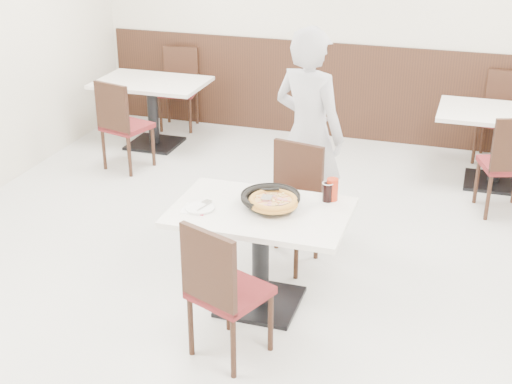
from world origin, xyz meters
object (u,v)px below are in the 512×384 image
(bg_chair_left_far, at_px, (178,90))
(bg_chair_right_near, at_px, (506,163))
(main_table, at_px, (260,258))
(bg_chair_right_far, at_px, (499,119))
(chair_near, at_px, (230,289))
(pizza, at_px, (273,202))
(bg_table_right, at_px, (497,148))
(bg_table_left, at_px, (153,113))
(red_cup, at_px, (332,189))
(chair_far, at_px, (287,208))
(diner_person, at_px, (309,134))
(cola_glass, at_px, (328,192))
(pizza_pan, at_px, (270,201))
(bg_chair_left_near, at_px, (127,124))
(side_plate, at_px, (200,208))

(bg_chair_left_far, relative_size, bg_chair_right_near, 1.00)
(main_table, xyz_separation_m, bg_chair_right_far, (1.56, 3.43, 0.10))
(chair_near, relative_size, bg_chair_left_far, 1.00)
(pizza, bearing_deg, bg_table_right, 62.04)
(pizza, bearing_deg, bg_table_left, 128.77)
(chair_near, distance_m, red_cup, 1.06)
(chair_near, xyz_separation_m, chair_far, (0.02, 1.23, 0.00))
(diner_person, distance_m, bg_chair_right_near, 1.90)
(red_cup, bearing_deg, cola_glass, -134.74)
(bg_chair_right_near, bearing_deg, chair_near, -138.66)
(cola_glass, distance_m, diner_person, 1.01)
(bg_chair_left_far, relative_size, bg_table_right, 0.79)
(main_table, height_order, pizza_pan, pizza_pan)
(pizza_pan, distance_m, bg_chair_right_far, 3.70)
(pizza, bearing_deg, pizza_pan, 121.55)
(bg_table_left, bearing_deg, bg_chair_left_far, 87.54)
(bg_table_left, xyz_separation_m, bg_chair_right_far, (3.70, 0.65, 0.10))
(chair_near, height_order, bg_table_left, chair_near)
(main_table, height_order, diner_person, diner_person)
(bg_chair_left_near, bearing_deg, chair_near, -36.18)
(main_table, height_order, pizza, pizza)
(bg_chair_right_near, bearing_deg, bg_chair_left_near, 163.16)
(diner_person, xyz_separation_m, bg_chair_right_far, (1.53, 2.22, -0.41))
(main_table, relative_size, diner_person, 0.68)
(bg_table_left, relative_size, bg_table_right, 1.00)
(bg_chair_left_near, relative_size, bg_chair_left_far, 1.00)
(red_cup, xyz_separation_m, bg_chair_right_far, (1.13, 3.13, -0.35))
(chair_far, height_order, bg_chair_right_near, same)
(pizza, xyz_separation_m, bg_chair_right_near, (1.54, 2.13, -0.34))
(chair_far, height_order, bg_table_left, chair_far)
(bg_chair_left_near, distance_m, bg_chair_right_near, 3.73)
(pizza, distance_m, bg_table_left, 3.58)
(chair_near, distance_m, cola_glass, 1.03)
(pizza_pan, height_order, bg_chair_right_far, bg_chair_right_far)
(pizza, height_order, side_plate, pizza)
(pizza, height_order, bg_table_right, pizza)
(bg_table_right, bearing_deg, cola_glass, -114.75)
(red_cup, relative_size, bg_chair_right_far, 0.17)
(chair_near, distance_m, bg_table_left, 4.00)
(bg_chair_left_near, distance_m, bg_chair_right_far, 3.90)
(side_plate, xyz_separation_m, bg_table_right, (1.96, 2.91, -0.38))
(pizza, bearing_deg, side_plate, -164.93)
(red_cup, distance_m, bg_chair_right_near, 2.23)
(main_table, height_order, chair_far, chair_far)
(bg_chair_left_far, bearing_deg, bg_chair_left_near, 81.20)
(chair_far, relative_size, pizza, 2.83)
(chair_far, bearing_deg, bg_chair_left_near, -22.59)
(chair_near, relative_size, pizza_pan, 2.56)
(main_table, distance_m, bg_chair_left_far, 4.03)
(chair_near, xyz_separation_m, cola_glass, (0.41, 0.88, 0.34))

